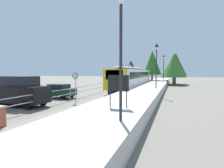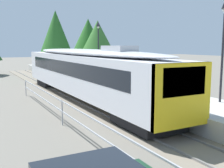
# 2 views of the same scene
# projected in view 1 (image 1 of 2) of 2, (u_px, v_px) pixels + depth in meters

# --- Properties ---
(ground_plane) EXTENTS (160.00, 160.00, 0.00)m
(ground_plane) POSITION_uv_depth(u_px,v_px,m) (108.00, 91.00, 27.64)
(ground_plane) COLOR #6B665B
(track_rails) EXTENTS (3.20, 60.00, 0.14)m
(track_rails) POSITION_uv_depth(u_px,v_px,m) (127.00, 91.00, 26.66)
(track_rails) COLOR slate
(track_rails) RESTS_ON ground
(commuter_train) EXTENTS (2.82, 20.37, 3.74)m
(commuter_train) POSITION_uv_depth(u_px,v_px,m) (133.00, 76.00, 30.49)
(commuter_train) COLOR silver
(commuter_train) RESTS_ON track_rails
(station_platform) EXTENTS (3.90, 60.00, 0.90)m
(station_platform) POSITION_uv_depth(u_px,v_px,m) (149.00, 89.00, 25.59)
(station_platform) COLOR #B7B5AD
(station_platform) RESTS_ON ground
(platform_lamp_near_end) EXTENTS (0.34, 0.34, 5.35)m
(platform_lamp_near_end) POSITION_uv_depth(u_px,v_px,m) (121.00, 27.00, 7.12)
(platform_lamp_near_end) COLOR #232328
(platform_lamp_near_end) RESTS_ON station_platform
(platform_lamp_mid_platform) EXTENTS (0.34, 0.34, 5.35)m
(platform_lamp_mid_platform) POSITION_uv_depth(u_px,v_px,m) (156.00, 57.00, 21.34)
(platform_lamp_mid_platform) COLOR #232328
(platform_lamp_mid_platform) RESTS_ON station_platform
(platform_lamp_far_end) EXTENTS (0.34, 0.34, 5.35)m
(platform_lamp_far_end) POSITION_uv_depth(u_px,v_px,m) (164.00, 63.00, 35.56)
(platform_lamp_far_end) COLOR #232328
(platform_lamp_far_end) RESTS_ON station_platform
(platform_notice_board) EXTENTS (1.20, 0.08, 1.80)m
(platform_notice_board) POSITION_uv_depth(u_px,v_px,m) (118.00, 84.00, 10.10)
(platform_notice_board) COLOR #232328
(platform_notice_board) RESTS_ON station_platform
(speed_limit_sign) EXTENTS (0.61, 0.10, 2.81)m
(speed_limit_sign) POSITION_uv_depth(u_px,v_px,m) (75.00, 80.00, 16.80)
(speed_limit_sign) COLOR #9EA0A5
(speed_limit_sign) RESTS_ON ground
(carpark_fence) EXTENTS (0.06, 36.06, 1.25)m
(carpark_fence) POSITION_uv_depth(u_px,v_px,m) (70.00, 91.00, 18.23)
(carpark_fence) COLOR #9EA0A5
(carpark_fence) RESTS_ON ground
(parked_van_black) EXTENTS (4.96, 2.10, 2.51)m
(parked_van_black) POSITION_uv_depth(u_px,v_px,m) (19.00, 91.00, 15.13)
(parked_van_black) COLOR black
(parked_van_black) RESTS_ON ground
(parked_hatchback_dark_green) EXTENTS (4.02, 1.81, 1.53)m
(parked_hatchback_dark_green) POSITION_uv_depth(u_px,v_px,m) (58.00, 91.00, 19.93)
(parked_hatchback_dark_green) COLOR #143823
(parked_hatchback_dark_green) RESTS_ON ground
(tree_behind_carpark) EXTENTS (5.05, 5.05, 7.24)m
(tree_behind_carpark) POSITION_uv_depth(u_px,v_px,m) (175.00, 64.00, 42.13)
(tree_behind_carpark) COLOR brown
(tree_behind_carpark) RESTS_ON ground
(tree_behind_station_far) EXTENTS (4.15, 4.15, 7.70)m
(tree_behind_station_far) POSITION_uv_depth(u_px,v_px,m) (152.00, 63.00, 41.26)
(tree_behind_station_far) COLOR brown
(tree_behind_station_far) RESTS_ON ground
(tree_distant_left) EXTENTS (5.28, 5.28, 6.71)m
(tree_distant_left) POSITION_uv_depth(u_px,v_px,m) (174.00, 65.00, 38.84)
(tree_distant_left) COLOR brown
(tree_distant_left) RESTS_ON ground
(tree_distant_centre) EXTENTS (4.85, 4.85, 6.11)m
(tree_distant_centre) POSITION_uv_depth(u_px,v_px,m) (131.00, 68.00, 52.11)
(tree_distant_centre) COLOR brown
(tree_distant_centre) RESTS_ON ground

